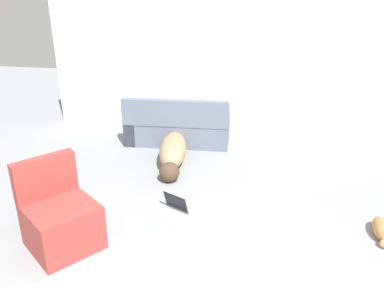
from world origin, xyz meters
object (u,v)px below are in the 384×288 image
Objects in this scene: couch at (178,127)px; dog at (173,152)px; side_chair at (60,219)px; laptop_open at (173,208)px; cat at (381,229)px.

couch reaches higher than dog.
laptop_open is at bearing -14.49° from side_chair.
cat is 1.26× the size of laptop_open.
laptop_open is (-2.28, 0.01, -0.00)m from cat.
dog is (0.12, -0.94, -0.07)m from couch.
couch is 3.17× the size of cat.
cat is at bearing 25.92° from laptop_open.
cat is (2.62, -1.40, -0.10)m from dog.
side_chair reaches higher than couch.
dog is at bearing 129.82° from laptop_open.
cat is at bearing -39.75° from side_chair.
laptop_open reaches higher than cat.
dog reaches higher than laptop_open.
laptop_open is at bearing 4.32° from dog.
laptop_open is at bearing -86.56° from cat.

